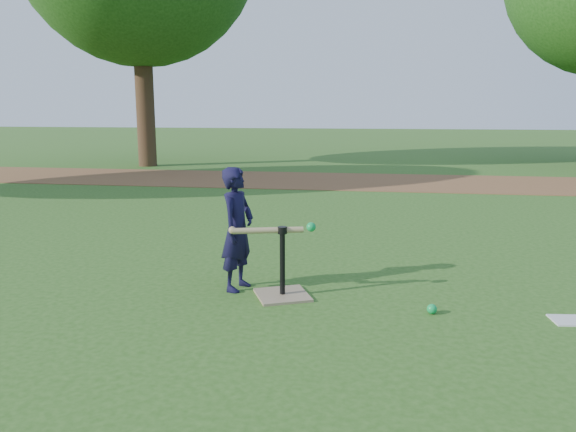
# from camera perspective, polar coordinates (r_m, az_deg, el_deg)

# --- Properties ---
(ground) EXTENTS (80.00, 80.00, 0.00)m
(ground) POSITION_cam_1_polar(r_m,az_deg,el_deg) (5.18, 4.41, -7.11)
(ground) COLOR #285116
(ground) RESTS_ON ground
(dirt_strip) EXTENTS (24.00, 3.00, 0.01)m
(dirt_strip) POSITION_cam_1_polar(r_m,az_deg,el_deg) (12.52, 7.30, 3.52)
(dirt_strip) COLOR brown
(dirt_strip) RESTS_ON ground
(child) EXTENTS (0.35, 0.45, 1.10)m
(child) POSITION_cam_1_polar(r_m,az_deg,el_deg) (4.97, -5.16, -1.33)
(child) COLOR black
(child) RESTS_ON ground
(wiffle_ball_ground) EXTENTS (0.08, 0.08, 0.08)m
(wiffle_ball_ground) POSITION_cam_1_polar(r_m,az_deg,el_deg) (4.63, 14.42, -9.13)
(wiffle_ball_ground) COLOR #0D9944
(wiffle_ball_ground) RESTS_ON ground
(clipboard) EXTENTS (0.32, 0.26, 0.01)m
(clipboard) POSITION_cam_1_polar(r_m,az_deg,el_deg) (4.86, 26.88, -9.44)
(clipboard) COLOR silver
(clipboard) RESTS_ON ground
(batting_tee) EXTENTS (0.57, 0.57, 0.61)m
(batting_tee) POSITION_cam_1_polar(r_m,az_deg,el_deg) (4.86, -0.57, -6.93)
(batting_tee) COLOR #8F785A
(batting_tee) RESTS_ON ground
(swing_action) EXTENTS (0.73, 0.21, 0.10)m
(swing_action) POSITION_cam_1_polar(r_m,az_deg,el_deg) (4.73, -1.51, -1.39)
(swing_action) COLOR tan
(swing_action) RESTS_ON ground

